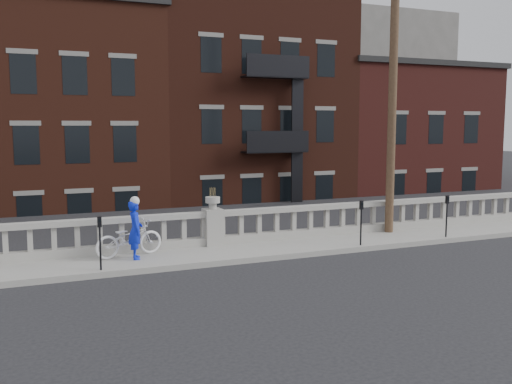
{
  "coord_description": "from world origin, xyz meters",
  "views": [
    {
      "loc": [
        -5.42,
        -12.28,
        3.79
      ],
      "look_at": [
        1.11,
        3.2,
        1.8
      ],
      "focal_mm": 40.0,
      "sensor_mm": 36.0,
      "label": 1
    }
  ],
  "objects": [
    {
      "name": "ground",
      "position": [
        0.0,
        0.0,
        0.0
      ],
      "size": [
        120.0,
        120.0,
        0.0
      ],
      "primitive_type": "plane",
      "color": "black",
      "rests_on": "ground"
    },
    {
      "name": "sidewalk",
      "position": [
        0.0,
        3.0,
        0.07
      ],
      "size": [
        32.0,
        2.2,
        0.15
      ],
      "primitive_type": "cube",
      "color": "gray",
      "rests_on": "ground"
    },
    {
      "name": "balustrade",
      "position": [
        0.0,
        3.95,
        0.64
      ],
      "size": [
        28.0,
        0.34,
        1.03
      ],
      "color": "gray",
      "rests_on": "sidewalk"
    },
    {
      "name": "planter_pedestal",
      "position": [
        0.0,
        3.95,
        0.83
      ],
      "size": [
        0.55,
        0.55,
        1.76
      ],
      "color": "gray",
      "rests_on": "sidewalk"
    },
    {
      "name": "lower_level",
      "position": [
        0.56,
        23.04,
        2.63
      ],
      "size": [
        80.0,
        44.0,
        20.8
      ],
      "color": "#605E59",
      "rests_on": "ground"
    },
    {
      "name": "utility_pole",
      "position": [
        6.2,
        3.6,
        5.24
      ],
      "size": [
        1.6,
        0.28,
        10.0
      ],
      "color": "#422D1E",
      "rests_on": "sidewalk"
    },
    {
      "name": "parking_meter_b",
      "position": [
        -3.58,
        2.15,
        1.0
      ],
      "size": [
        0.1,
        0.09,
        1.36
      ],
      "color": "black",
      "rests_on": "sidewalk"
    },
    {
      "name": "parking_meter_c",
      "position": [
        4.12,
        2.15,
        1.0
      ],
      "size": [
        0.1,
        0.09,
        1.36
      ],
      "color": "black",
      "rests_on": "sidewalk"
    },
    {
      "name": "parking_meter_d",
      "position": [
        7.39,
        2.15,
        1.0
      ],
      "size": [
        0.1,
        0.09,
        1.36
      ],
      "color": "black",
      "rests_on": "sidewalk"
    },
    {
      "name": "bicycle",
      "position": [
        -2.63,
        3.4,
        0.66
      ],
      "size": [
        2.04,
        1.11,
        1.01
      ],
      "primitive_type": "imported",
      "rotation": [
        0.0,
        0.0,
        1.81
      ],
      "color": "white",
      "rests_on": "sidewalk"
    },
    {
      "name": "cyclist",
      "position": [
        -2.52,
        3.03,
        0.95
      ],
      "size": [
        0.44,
        0.62,
        1.61
      ],
      "primitive_type": "imported",
      "rotation": [
        0.0,
        0.0,
        1.47
      ],
      "color": "#0D22D1",
      "rests_on": "sidewalk"
    }
  ]
}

